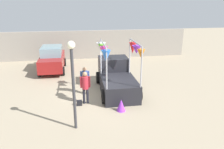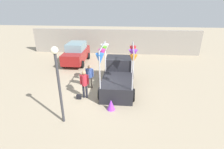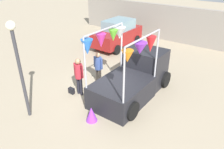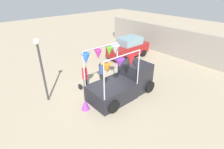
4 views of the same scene
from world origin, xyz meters
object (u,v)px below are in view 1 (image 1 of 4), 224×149
person_vendor (85,78)px  handbag (79,103)px  street_lamp (73,73)px  parked_car (52,59)px  folded_kite_bundle_violet (121,105)px  vendor_truck (116,76)px  person_customer (85,85)px

person_vendor → handbag: size_ratio=5.77×
street_lamp → parked_car: bearing=101.3°
street_lamp → folded_kite_bundle_violet: street_lamp is taller
vendor_truck → folded_kite_bundle_violet: vendor_truck is taller
vendor_truck → person_vendor: 1.88m
person_vendor → folded_kite_bundle_violet: 3.00m
handbag → vendor_truck: bearing=38.7°
handbag → folded_kite_bundle_violet: bearing=-24.5°
vendor_truck → parked_car: bearing=131.8°
parked_car → handbag: bearing=-73.5°
folded_kite_bundle_violet → person_vendor: bearing=124.1°
person_customer → street_lamp: bearing=-103.2°
vendor_truck → parked_car: (-4.14, 4.63, 0.06)m
person_vendor → folded_kite_bundle_violet: size_ratio=2.69×
person_customer → parked_car: bearing=109.9°
parked_car → person_vendor: 5.43m
parked_car → handbag: parked_car is taller
vendor_truck → parked_car: vendor_truck is taller
person_vendor → handbag: (-0.38, -1.50, -0.83)m
vendor_truck → person_customer: bearing=-139.9°
parked_car → folded_kite_bundle_violet: size_ratio=6.67×
person_customer → street_lamp: (-0.54, -2.32, 1.39)m
person_vendor → handbag: 1.76m
person_vendor → vendor_truck: bearing=8.9°
vendor_truck → handbag: vendor_truck is taller
parked_car → person_vendor: parked_car is taller
parked_car → person_vendor: (2.28, -4.93, 0.03)m
vendor_truck → street_lamp: 4.87m
person_customer → street_lamp: size_ratio=0.47×
parked_car → street_lamp: (1.71, -8.54, 1.52)m
vendor_truck → person_customer: size_ratio=2.33×
street_lamp → vendor_truck: bearing=58.1°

